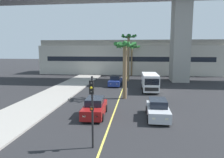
# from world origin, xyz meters

# --- Properties ---
(sidewalk_left) EXTENTS (4.80, 80.00, 0.15)m
(sidewalk_left) POSITION_xyz_m (-8.00, 16.00, 0.07)
(sidewalk_left) COLOR #9E9991
(sidewalk_left) RESTS_ON ground
(lane_stripe_center) EXTENTS (0.14, 56.00, 0.01)m
(lane_stripe_center) POSITION_xyz_m (0.00, 24.00, 0.00)
(lane_stripe_center) COLOR #DBCC4C
(lane_stripe_center) RESTS_ON ground
(pier_building_backdrop) EXTENTS (39.88, 8.04, 7.60)m
(pier_building_backdrop) POSITION_xyz_m (0.00, 46.12, 3.74)
(pier_building_backdrop) COLOR beige
(pier_building_backdrop) RESTS_ON ground
(car_queue_front) EXTENTS (1.94, 4.16, 1.56)m
(car_queue_front) POSITION_xyz_m (-1.32, 29.30, 0.72)
(car_queue_front) COLOR navy
(car_queue_front) RESTS_ON ground
(car_queue_second) EXTENTS (1.84, 4.11, 1.56)m
(car_queue_second) POSITION_xyz_m (3.76, 14.50, 0.72)
(car_queue_second) COLOR #B7BABF
(car_queue_second) RESTS_ON ground
(car_queue_third) EXTENTS (1.95, 4.16, 1.56)m
(car_queue_third) POSITION_xyz_m (-1.54, 14.41, 0.72)
(car_queue_third) COLOR maroon
(car_queue_third) RESTS_ON ground
(delivery_van) EXTENTS (2.27, 5.30, 2.36)m
(delivery_van) POSITION_xyz_m (3.75, 25.75, 1.29)
(delivery_van) COLOR white
(delivery_van) RESTS_ON ground
(traffic_light_median_near) EXTENTS (0.24, 0.37, 4.20)m
(traffic_light_median_near) POSITION_xyz_m (-0.47, 8.59, 2.71)
(traffic_light_median_near) COLOR black
(traffic_light_median_near) RESTS_ON ground
(palm_tree_near_median) EXTENTS (3.52, 3.52, 6.50)m
(palm_tree_near_median) POSITION_xyz_m (0.79, 41.86, 5.45)
(palm_tree_near_median) COLOR brown
(palm_tree_near_median) RESTS_ON ground
(palm_tree_mid_median) EXTENTS (2.84, 2.97, 8.29)m
(palm_tree_mid_median) POSITION_xyz_m (0.45, 34.50, 6.46)
(palm_tree_mid_median) COLOR brown
(palm_tree_mid_median) RESTS_ON ground
(palm_tree_far_median) EXTENTS (2.62, 2.65, 6.59)m
(palm_tree_far_median) POSITION_xyz_m (0.61, 21.07, 4.96)
(palm_tree_far_median) COLOR brown
(palm_tree_far_median) RESTS_ON ground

